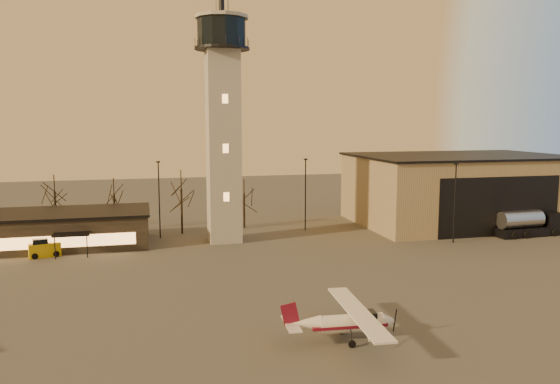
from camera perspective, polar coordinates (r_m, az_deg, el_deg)
name	(u,v)px	position (r m, az deg, el deg)	size (l,w,h in m)	color
ground	(281,325)	(42.54, 0.13, -13.76)	(220.00, 220.00, 0.00)	#423F3D
control_tower	(223,113)	(69.13, -5.98, 8.22)	(6.80, 6.80, 32.60)	#9E9B96
hangar	(459,189)	(86.22, 18.15, 0.30)	(30.60, 20.60, 10.30)	#998B64
terminal	(43,230)	(72.74, -23.50, -3.63)	(25.40, 12.20, 4.30)	black
light_poles	(227,198)	(70.90, -5.57, -0.64)	(58.50, 12.25, 10.14)	black
tree_row	(116,190)	(78.30, -16.80, 0.24)	(37.20, 9.20, 8.80)	black
cessna_front	(353,326)	(39.90, 7.62, -13.70)	(8.76, 11.06, 3.04)	silver
fuel_truck	(528,226)	(80.46, 24.46, -3.23)	(9.51, 3.58, 3.47)	black
service_cart	(44,249)	(68.04, -23.45, -5.52)	(3.71, 2.83, 2.13)	gold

